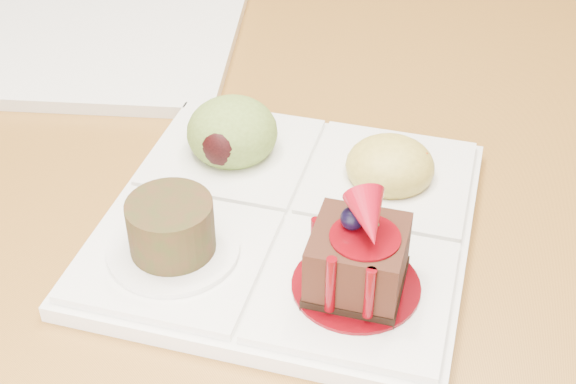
% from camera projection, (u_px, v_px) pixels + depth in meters
% --- Properties ---
extents(ground, '(6.00, 6.00, 0.00)m').
position_uv_depth(ground, '(297.00, 346.00, 1.47)').
color(ground, brown).
extents(sampler_plate, '(0.26, 0.26, 0.10)m').
position_uv_depth(sampler_plate, '(287.00, 205.00, 0.57)').
color(sampler_plate, white).
rests_on(sampler_plate, dining_table).
extents(second_plate, '(0.33, 0.33, 0.01)m').
position_uv_depth(second_plate, '(98.00, 34.00, 0.80)').
color(second_plate, white).
rests_on(second_plate, dining_table).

